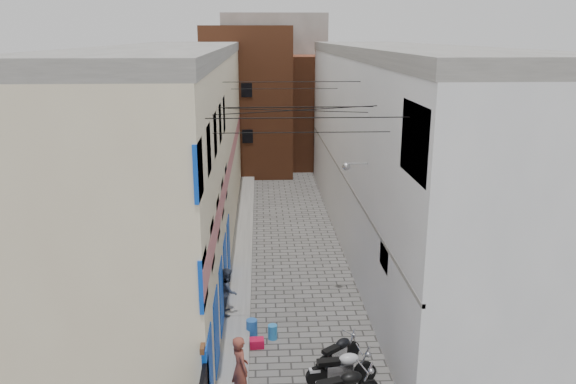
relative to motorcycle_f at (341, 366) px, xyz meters
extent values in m
cube|color=slate|center=(-3.04, 11.00, -0.46)|extent=(0.90, 26.00, 0.25)
cube|color=beige|center=(-5.99, 11.00, 3.67)|extent=(5.00, 26.00, 8.50)
cube|color=#C06C70|center=(-3.53, 11.00, 3.42)|extent=(0.10, 26.00, 0.80)
cube|color=#0C42BF|center=(-3.52, 2.90, 0.72)|extent=(0.12, 10.20, 2.40)
cube|color=#0C42BF|center=(-3.54, 2.90, 4.72)|extent=(0.10, 10.20, 4.00)
cube|color=slate|center=(-5.99, 11.00, 8.17)|extent=(5.10, 26.00, 0.50)
cube|color=silver|center=(4.01, 11.00, 3.67)|extent=(5.00, 26.00, 8.50)
cube|color=#0C42BF|center=(1.56, -0.50, 6.42)|extent=(0.10, 2.40, 1.80)
cube|color=white|center=(1.57, 2.00, 2.42)|extent=(0.08, 1.00, 0.70)
cylinder|color=#B2B2B7|center=(1.16, 5.00, 4.62)|extent=(0.80, 0.06, 0.06)
sphere|color=#B2B2B7|center=(0.76, 5.00, 4.52)|extent=(0.28, 0.28, 0.28)
cube|color=slate|center=(4.01, 11.00, 8.17)|extent=(5.10, 26.00, 0.50)
cube|color=slate|center=(1.55, 11.00, 2.82)|extent=(0.10, 26.00, 0.12)
cube|color=brown|center=(-2.99, 26.00, 4.42)|extent=(6.00, 6.00, 10.00)
cube|color=brown|center=(2.01, 28.00, 3.42)|extent=(5.00, 6.00, 8.00)
cube|color=slate|center=(-0.99, 32.00, 4.92)|extent=(8.00, 5.00, 11.00)
cube|color=black|center=(-0.99, 23.20, 0.62)|extent=(2.00, 0.30, 2.40)
cylinder|color=black|center=(-0.99, 0.00, 6.92)|extent=(5.20, 0.02, 0.02)
cylinder|color=black|center=(-0.99, 2.00, 6.22)|extent=(5.20, 0.02, 0.02)
cylinder|color=black|center=(-0.99, 4.50, 6.62)|extent=(5.20, 0.02, 0.02)
cylinder|color=black|center=(-0.99, 7.00, 7.22)|extent=(5.20, 0.02, 0.02)
cylinder|color=black|center=(-0.99, 10.00, 5.92)|extent=(5.20, 0.02, 0.02)
cylinder|color=black|center=(-0.99, 13.00, 6.42)|extent=(5.20, 0.02, 0.02)
cylinder|color=black|center=(-0.99, 3.00, 6.72)|extent=(5.65, 2.07, 0.02)
cylinder|color=black|center=(-0.99, 6.00, 6.32)|extent=(5.80, 1.58, 0.02)
imported|color=brown|center=(-2.76, -0.81, 0.57)|extent=(0.67, 0.77, 1.79)
imported|color=#353E50|center=(-3.34, 3.94, 0.48)|extent=(0.63, 0.80, 1.62)
cylinder|color=#277DC6|center=(-1.85, 2.56, -0.34)|extent=(0.36, 0.36, 0.48)
cylinder|color=#245EB4|center=(-2.52, 2.77, -0.30)|extent=(0.45, 0.45, 0.57)
cube|color=red|center=(-2.36, 2.08, -0.44)|extent=(0.47, 0.36, 0.28)
camera|label=1|loc=(-2.17, -13.57, 8.87)|focal=35.00mm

